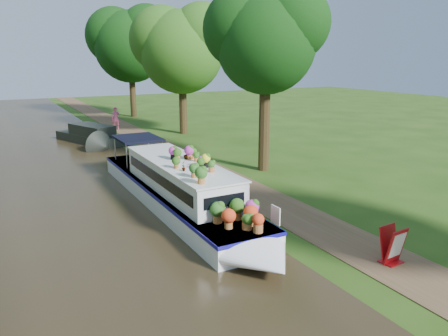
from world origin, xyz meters
TOP-DOWN VIEW (x-y plane):
  - ground at (0.00, 0.00)m, footprint 100.00×100.00m
  - canal_water at (-6.00, 0.00)m, footprint 10.00×100.00m
  - towpath at (1.20, 0.00)m, footprint 2.20×100.00m
  - plant_boat at (-2.25, -0.54)m, footprint 2.29×13.52m
  - tree_near_overhang at (3.79, 3.06)m, footprint 5.52×5.28m
  - tree_near_mid at (4.48, 15.08)m, footprint 6.90×6.60m
  - tree_near_far at (3.98, 26.09)m, footprint 7.59×7.26m
  - second_boat at (-2.42, 14.22)m, footprint 3.83×6.94m
  - sandwich_board at (1.22, -7.48)m, footprint 0.67×0.57m
  - pedestrian_pink at (0.50, 19.19)m, footprint 0.75×0.62m
  - verge_plant at (0.05, 5.00)m, footprint 0.51×0.47m

SIDE VIEW (x-z plane):
  - ground at x=0.00m, z-range 0.00..0.00m
  - canal_water at x=-6.00m, z-range 0.00..0.02m
  - towpath at x=1.20m, z-range 0.00..0.03m
  - verge_plant at x=0.05m, z-range 0.00..0.45m
  - sandwich_board at x=1.22m, z-range -0.02..1.03m
  - second_boat at x=-2.42m, z-range -0.12..1.14m
  - plant_boat at x=-2.25m, z-range -0.27..1.97m
  - pedestrian_pink at x=0.50m, z-range 0.03..1.79m
  - tree_near_mid at x=4.48m, z-range 1.74..11.14m
  - tree_near_overhang at x=3.79m, z-range 2.11..11.10m
  - tree_near_far at x=3.98m, z-range 1.90..12.20m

